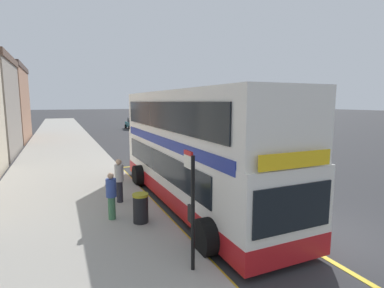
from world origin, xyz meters
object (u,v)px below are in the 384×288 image
(parked_car_teal_behind, at_px, (157,126))
(parked_car_teal_far, at_px, (134,124))
(pedestrian_waiting_near_sign, at_px, (119,179))
(pedestrian_further_back, at_px, (111,194))
(double_decker_bus, at_px, (192,151))
(bus_stop_sign, at_px, (192,201))
(litter_bin, at_px, (141,208))

(parked_car_teal_behind, relative_size, parked_car_teal_far, 1.00)
(pedestrian_waiting_near_sign, relative_size, pedestrian_further_back, 1.08)
(double_decker_bus, bearing_deg, bus_stop_sign, -114.25)
(parked_car_teal_behind, bearing_deg, bus_stop_sign, -104.31)
(parked_car_teal_far, bearing_deg, pedestrian_further_back, 78.42)
(double_decker_bus, bearing_deg, parked_car_teal_far, 80.81)
(parked_car_teal_behind, bearing_deg, pedestrian_further_back, -108.59)
(parked_car_teal_behind, xyz_separation_m, parked_car_teal_far, (-1.71, 6.14, 0.00))
(parked_car_teal_far, distance_m, pedestrian_waiting_near_sign, 33.33)
(parked_car_teal_far, bearing_deg, bus_stop_sign, 81.56)
(double_decker_bus, relative_size, parked_car_teal_behind, 2.69)
(double_decker_bus, xyz_separation_m, parked_car_teal_far, (5.35, 33.05, -1.27))
(pedestrian_waiting_near_sign, height_order, pedestrian_further_back, pedestrian_waiting_near_sign)
(parked_car_teal_behind, distance_m, parked_car_teal_far, 6.37)
(bus_stop_sign, relative_size, pedestrian_further_back, 1.75)
(double_decker_bus, height_order, pedestrian_further_back, double_decker_bus)
(litter_bin, bearing_deg, double_decker_bus, 31.69)
(pedestrian_waiting_near_sign, distance_m, pedestrian_further_back, 1.70)
(parked_car_teal_behind, xyz_separation_m, pedestrian_waiting_near_sign, (-9.80, -26.19, 0.26))
(double_decker_bus, height_order, parked_car_teal_behind, double_decker_bus)
(parked_car_teal_far, distance_m, litter_bin, 35.47)
(bus_stop_sign, height_order, parked_car_teal_far, bus_stop_sign)
(bus_stop_sign, distance_m, litter_bin, 3.32)
(pedestrian_waiting_near_sign, bearing_deg, double_decker_bus, -14.67)
(double_decker_bus, height_order, litter_bin, double_decker_bus)
(litter_bin, bearing_deg, parked_car_teal_behind, 71.43)
(double_decker_bus, distance_m, litter_bin, 3.28)
(pedestrian_waiting_near_sign, distance_m, litter_bin, 2.32)
(parked_car_teal_far, height_order, pedestrian_waiting_near_sign, pedestrian_waiting_near_sign)
(bus_stop_sign, height_order, litter_bin, bus_stop_sign)
(parked_car_teal_behind, bearing_deg, litter_bin, -106.71)
(pedestrian_further_back, relative_size, litter_bin, 1.65)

